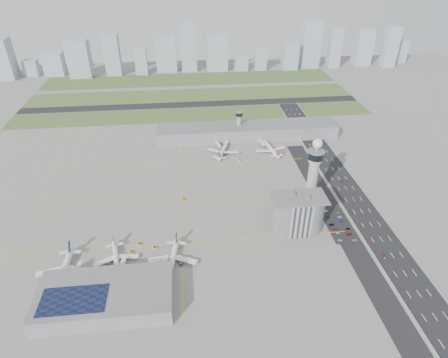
{
  "coord_description": "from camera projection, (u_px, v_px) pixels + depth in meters",
  "views": [
    {
      "loc": [
        -30.77,
        -248.75,
        195.44
      ],
      "look_at": [
        0.0,
        35.0,
        15.0
      ],
      "focal_mm": 30.0,
      "sensor_mm": 36.0,
      "label": 1
    }
  ],
  "objects": [
    {
      "name": "car_lot_0",
      "position": [
        340.0,
        240.0,
        289.56
      ],
      "size": [
        3.71,
        1.96,
        1.2
      ],
      "primitive_type": "imported",
      "rotation": [
        0.0,
        0.0,
        1.41
      ],
      "color": "silver",
      "rests_on": "ground"
    },
    {
      "name": "runway",
      "position": [
        193.0,
        104.0,
        534.58
      ],
      "size": [
        480.0,
        22.0,
        0.1
      ],
      "primitive_type": "cube",
      "color": "black",
      "rests_on": "ground"
    },
    {
      "name": "jet_bridge_far_1",
      "position": [
        260.0,
        141.0,
        430.41
      ],
      "size": [
        5.39,
        14.31,
        5.7
      ],
      "primitive_type": null,
      "rotation": [
        0.0,
        0.0,
        -1.4
      ],
      "color": "silver",
      "rests_on": "ground"
    },
    {
      "name": "airplane_near_a",
      "position": [
        62.0,
        269.0,
        256.22
      ],
      "size": [
        39.36,
        46.03,
        12.69
      ],
      "primitive_type": null,
      "rotation": [
        0.0,
        0.0,
        -1.59
      ],
      "color": "white",
      "rests_on": "ground"
    },
    {
      "name": "skyline_bldg_17",
      "position": [
        400.0,
        51.0,
        712.61
      ],
      "size": [
        22.64,
        18.11,
        41.06
      ],
      "primitive_type": "cube",
      "color": "#9EADC1",
      "rests_on": "ground"
    },
    {
      "name": "ground",
      "position": [
        228.0,
        216.0,
        316.27
      ],
      "size": [
        1000.0,
        1000.0,
        0.0
      ],
      "primitive_type": "plane",
      "color": "gray"
    },
    {
      "name": "admin_building",
      "position": [
        297.0,
        213.0,
        294.34
      ],
      "size": [
        42.0,
        24.0,
        33.5
      ],
      "color": "#B2B2B7",
      "rests_on": "ground"
    },
    {
      "name": "skyline_bldg_5",
      "position": [
        112.0,
        55.0,
        637.37
      ],
      "size": [
        25.49,
        20.39,
        66.89
      ],
      "primitive_type": "cube",
      "color": "#9EADC1",
      "rests_on": "ground"
    },
    {
      "name": "skyline_bldg_3",
      "position": [
        54.0,
        64.0,
        645.86
      ],
      "size": [
        32.3,
        25.84,
        36.93
      ],
      "primitive_type": "cube",
      "color": "#9EADC1",
      "rests_on": "ground"
    },
    {
      "name": "terminal_pier",
      "position": [
        247.0,
        131.0,
        440.06
      ],
      "size": [
        210.0,
        32.0,
        15.8
      ],
      "color": "gray",
      "rests_on": "ground"
    },
    {
      "name": "car_lot_2",
      "position": [
        335.0,
        229.0,
        300.68
      ],
      "size": [
        4.46,
        2.53,
        1.17
      ],
      "primitive_type": "imported",
      "rotation": [
        0.0,
        0.0,
        1.72
      ],
      "color": "maroon",
      "rests_on": "ground"
    },
    {
      "name": "car_lot_3",
      "position": [
        332.0,
        225.0,
        305.52
      ],
      "size": [
        4.67,
        2.44,
        1.29
      ],
      "primitive_type": "imported",
      "rotation": [
        0.0,
        0.0,
        1.72
      ],
      "color": "black",
      "rests_on": "ground"
    },
    {
      "name": "skyline_bldg_15",
      "position": [
        363.0,
        47.0,
        692.91
      ],
      "size": [
        30.25,
        24.2,
        63.4
      ],
      "primitive_type": "cube",
      "color": "#9EADC1",
      "rests_on": "ground"
    },
    {
      "name": "car_lot_4",
      "position": [
        328.0,
        217.0,
        314.01
      ],
      "size": [
        3.48,
        1.82,
        1.13
      ],
      "primitive_type": "imported",
      "rotation": [
        0.0,
        0.0,
        1.42
      ],
      "color": "navy",
      "rests_on": "ground"
    },
    {
      "name": "airplane_far_b",
      "position": [
        271.0,
        146.0,
        411.4
      ],
      "size": [
        42.11,
        47.29,
        11.76
      ],
      "primitive_type": null,
      "rotation": [
        0.0,
        0.0,
        1.74
      ],
      "color": "white",
      "rests_on": "ground"
    },
    {
      "name": "taxiway_line_h_0",
      "position": [
        181.0,
        243.0,
        287.41
      ],
      "size": [
        260.0,
        0.6,
        0.01
      ],
      "primitive_type": "cube",
      "color": "yellow",
      "rests_on": "ground"
    },
    {
      "name": "car_lot_9",
      "position": [
        341.0,
        221.0,
        309.72
      ],
      "size": [
        3.79,
        1.52,
        1.23
      ],
      "primitive_type": "imported",
      "rotation": [
        0.0,
        0.0,
        1.51
      ],
      "color": "navy",
      "rests_on": "ground"
    },
    {
      "name": "car_hw_0",
      "position": [
        383.0,
        255.0,
        275.94
      ],
      "size": [
        1.71,
        3.82,
        1.27
      ],
      "primitive_type": "imported",
      "rotation": [
        0.0,
        0.0,
        -0.06
      ],
      "color": "#B61F36",
      "rests_on": "ground"
    },
    {
      "name": "highway",
      "position": [
        359.0,
        207.0,
        326.72
      ],
      "size": [
        28.0,
        500.0,
        0.1
      ],
      "primitive_type": "cube",
      "color": "black",
      "rests_on": "ground"
    },
    {
      "name": "car_hw_2",
      "position": [
        322.0,
        144.0,
        428.48
      ],
      "size": [
        2.42,
        4.29,
        1.13
      ],
      "primitive_type": "imported",
      "rotation": [
        0.0,
        0.0,
        -0.14
      ],
      "color": "#151E48",
      "rests_on": "ground"
    },
    {
      "name": "skyline_bldg_8",
      "position": [
        189.0,
        47.0,
        654.87
      ],
      "size": [
        26.33,
        21.06,
        83.39
      ],
      "primitive_type": "cube",
      "color": "#9EADC1",
      "rests_on": "ground"
    },
    {
      "name": "tug_0",
      "position": [
        132.0,
        252.0,
        278.01
      ],
      "size": [
        3.22,
        3.63,
        1.75
      ],
      "primitive_type": null,
      "rotation": [
        0.0,
        0.0,
        -2.67
      ],
      "color": "yellow",
      "rests_on": "ground"
    },
    {
      "name": "skyline_bldg_10",
      "position": [
        241.0,
        62.0,
        671.56
      ],
      "size": [
        23.01,
        18.41,
        27.75
      ],
      "primitive_type": "cube",
      "color": "#9EADC1",
      "rests_on": "ground"
    },
    {
      "name": "control_tower",
      "position": [
        313.0,
        171.0,
        310.83
      ],
      "size": [
        14.0,
        14.0,
        64.5
      ],
      "color": "#ADAAA5",
      "rests_on": "ground"
    },
    {
      "name": "landside_road",
      "position": [
        335.0,
        216.0,
        316.04
      ],
      "size": [
        18.0,
        260.0,
        0.08
      ],
      "primitive_type": "cube",
      "color": "black",
      "rests_on": "ground"
    },
    {
      "name": "skyline_bldg_13",
      "position": [
        311.0,
        44.0,
        677.0
      ],
      "size": [
        32.26,
        25.81,
        81.2
      ],
      "primitive_type": "cube",
      "color": "#9EADC1",
      "rests_on": "ground"
    },
    {
      "name": "car_lot_5",
      "position": [
        326.0,
        211.0,
        320.97
      ],
      "size": [
        3.67,
        1.39,
        1.19
      ],
      "primitive_type": "imported",
      "rotation": [
        0.0,
        0.0,
        1.61
      ],
      "color": "silver",
      "rests_on": "ground"
    },
    {
      "name": "tug_3",
      "position": [
        184.0,
        199.0,
        335.44
      ],
      "size": [
        3.09,
        3.38,
        1.62
      ],
      "primitive_type": null,
      "rotation": [
        0.0,
        0.0,
        -0.54
      ],
      "color": "orange",
      "rests_on": "ground"
    },
    {
      "name": "grass_strip_1",
      "position": [
        192.0,
        95.0,
        566.52
      ],
      "size": [
        480.0,
        60.0,
        0.08
      ],
      "primitive_type": "cube",
      "color": "#4E6831",
      "rests_on": "ground"
    },
    {
      "name": "car_lot_10",
      "position": [
        340.0,
        217.0,
        314.22
      ],
      "size": [
        4.19,
        2.35,
        1.11
      ],
      "primitive_type": "imported",
      "rotation": [
        0.0,
        0.0,
        1.71
      ],
      "color": "silver",
      "rests_on": "ground"
    },
    {
      "name": "jet_bridge_near_0",
      "position": [
        74.0,
        279.0,
        253.19
      ],
      "size": [
        5.39,
        14.31,
        5.7
      ],
      "primitive_type": null,
      "rotation": [
        0.0,
        0.0,
        1.4
      ],
      "color": "silver",
      "rests_on": "ground"
    },
    {
      "name": "car_hw_4",
      "position": [
        295.0,
        123.0,
        477.33
      ],
      "size": [
        1.65,
        3.41,
        1.12
      ],
      "primitive_type": "imported",
      "rotation": [
        0.0,
        0.0,
        0.1
      ],
      "color": "gray",
      "rests_on": "ground"
    },
    {
      "name": "tug_4",
      "position": [
        240.0,
        161.0,
        395.08
      ],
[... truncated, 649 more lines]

